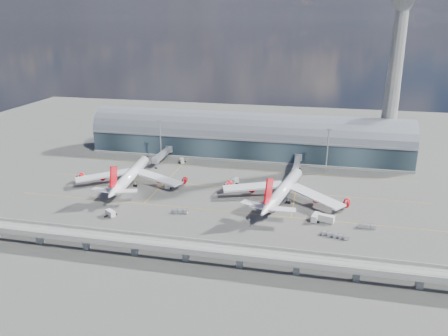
% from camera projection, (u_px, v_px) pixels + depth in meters
% --- Properties ---
extents(ground, '(500.00, 500.00, 0.00)m').
position_uv_depth(ground, '(220.00, 202.00, 210.76)').
color(ground, '#474744').
rests_on(ground, ground).
extents(taxi_lines, '(200.00, 80.12, 0.01)m').
position_uv_depth(taxi_lines, '(229.00, 186.00, 231.17)').
color(taxi_lines, gold).
rests_on(taxi_lines, ground).
extents(terminal, '(200.00, 30.00, 28.00)m').
position_uv_depth(terminal, '(247.00, 138.00, 279.06)').
color(terminal, '#1B272E').
rests_on(terminal, ground).
extents(control_tower, '(19.00, 19.00, 103.00)m').
position_uv_depth(control_tower, '(394.00, 77.00, 253.24)').
color(control_tower, gray).
rests_on(control_tower, ground).
extents(guideway, '(220.00, 8.50, 7.20)m').
position_uv_depth(guideway, '(186.00, 248.00, 158.26)').
color(guideway, gray).
rests_on(guideway, ground).
extents(floodlight_mast_left, '(3.00, 0.70, 25.70)m').
position_uv_depth(floodlight_mast_left, '(160.00, 140.00, 267.29)').
color(floodlight_mast_left, gray).
rests_on(floodlight_mast_left, ground).
extents(floodlight_mast_right, '(3.00, 0.70, 25.70)m').
position_uv_depth(floodlight_mast_right, '(327.00, 150.00, 246.90)').
color(floodlight_mast_right, gray).
rests_on(floodlight_mast_right, ground).
extents(airliner_left, '(60.30, 63.40, 19.31)m').
position_uv_depth(airliner_left, '(130.00, 175.00, 230.08)').
color(airliner_left, white).
rests_on(airliner_left, ground).
extents(airliner_right, '(62.44, 65.34, 20.82)m').
position_uv_depth(airliner_right, '(283.00, 190.00, 210.51)').
color(airliner_right, white).
rests_on(airliner_right, ground).
extents(jet_bridge_left, '(4.40, 28.00, 7.25)m').
position_uv_depth(jet_bridge_left, '(163.00, 154.00, 267.88)').
color(jet_bridge_left, gray).
rests_on(jet_bridge_left, ground).
extents(jet_bridge_right, '(4.40, 32.00, 7.25)m').
position_uv_depth(jet_bridge_right, '(297.00, 164.00, 249.49)').
color(jet_bridge_right, gray).
rests_on(jet_bridge_right, ground).
extents(service_truck_0, '(3.23, 7.95, 3.22)m').
position_uv_depth(service_truck_0, '(170.00, 184.00, 228.56)').
color(service_truck_0, silver).
rests_on(service_truck_0, ground).
extents(service_truck_1, '(5.52, 4.76, 2.95)m').
position_uv_depth(service_truck_1, '(110.00, 213.00, 194.93)').
color(service_truck_1, silver).
rests_on(service_truck_1, ground).
extents(service_truck_2, '(9.55, 5.18, 3.33)m').
position_uv_depth(service_truck_2, '(324.00, 218.00, 189.88)').
color(service_truck_2, silver).
rests_on(service_truck_2, ground).
extents(service_truck_3, '(4.01, 6.87, 3.12)m').
position_uv_depth(service_truck_3, '(316.00, 217.00, 190.75)').
color(service_truck_3, silver).
rests_on(service_truck_3, ground).
extents(service_truck_4, '(3.77, 5.07, 2.67)m').
position_uv_depth(service_truck_4, '(235.00, 181.00, 234.33)').
color(service_truck_4, silver).
rests_on(service_truck_4, ground).
extents(service_truck_5, '(4.15, 5.77, 2.61)m').
position_uv_depth(service_truck_5, '(182.00, 161.00, 267.18)').
color(service_truck_5, silver).
rests_on(service_truck_5, ground).
extents(cargo_train_0, '(7.48, 2.65, 1.64)m').
position_uv_depth(cargo_train_0, '(180.00, 212.00, 198.10)').
color(cargo_train_0, gray).
rests_on(cargo_train_0, ground).
extents(cargo_train_1, '(11.18, 4.05, 1.48)m').
position_uv_depth(cargo_train_1, '(335.00, 236.00, 176.47)').
color(cargo_train_1, gray).
rests_on(cargo_train_1, ground).
extents(cargo_train_2, '(7.53, 1.80, 1.67)m').
position_uv_depth(cargo_train_2, '(367.00, 227.00, 183.88)').
color(cargo_train_2, gray).
rests_on(cargo_train_2, ground).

